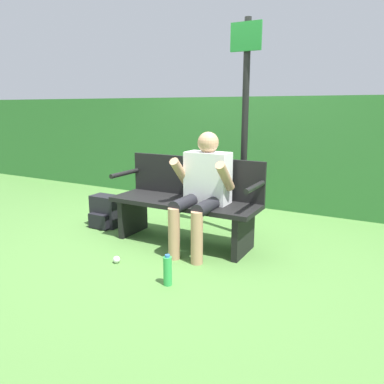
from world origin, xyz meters
TOP-DOWN VIEW (x-y plane):
  - ground_plane at (0.00, 0.00)m, footprint 40.00×40.00m
  - hedge_back at (0.00, 1.95)m, footprint 12.00×0.44m
  - park_bench at (0.00, 0.07)m, footprint 1.56×0.51m
  - person_seated at (0.25, -0.06)m, footprint 0.57×0.62m
  - backpack at (-1.10, 0.04)m, footprint 0.35×0.28m
  - water_bottle at (0.36, -0.89)m, footprint 0.07×0.07m
  - signpost at (0.43, 0.55)m, footprint 0.32×0.09m
  - litter_crumple at (-0.28, -0.75)m, footprint 0.06×0.06m

SIDE VIEW (x-z plane):
  - ground_plane at x=0.00m, z-range 0.00..0.00m
  - litter_crumple at x=-0.28m, z-range 0.00..0.06m
  - water_bottle at x=0.36m, z-range -0.01..0.25m
  - backpack at x=-1.10m, z-range -0.01..0.36m
  - park_bench at x=0.00m, z-range 0.00..0.88m
  - person_seated at x=0.25m, z-range 0.07..1.23m
  - hedge_back at x=0.00m, z-range 0.00..1.53m
  - signpost at x=0.43m, z-range 0.15..2.42m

